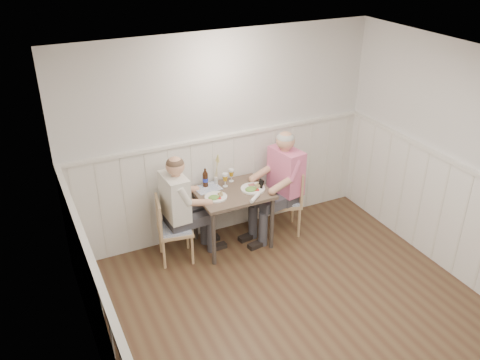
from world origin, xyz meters
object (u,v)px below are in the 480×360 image
at_px(chair_right, 287,197).
at_px(diner_cream, 179,215).
at_px(grass_vase, 216,170).
at_px(chair_left, 171,227).
at_px(man_in_pink, 282,191).
at_px(dining_table, 233,199).
at_px(beer_bottle, 205,179).

distance_m(chair_right, diner_cream, 1.45).
bearing_deg(grass_vase, chair_left, -159.66).
height_order(chair_right, man_in_pink, man_in_pink).
height_order(man_in_pink, diner_cream, man_in_pink).
relative_size(dining_table, man_in_pink, 0.61).
height_order(chair_right, beer_bottle, beer_bottle).
xyz_separation_m(man_in_pink, grass_vase, (-0.78, 0.30, 0.33)).
bearing_deg(chair_left, man_in_pink, -1.62).
relative_size(chair_left, grass_vase, 2.02).
bearing_deg(chair_right, dining_table, 178.62).
xyz_separation_m(dining_table, diner_cream, (-0.68, 0.04, -0.08)).
relative_size(chair_left, man_in_pink, 0.58).
distance_m(chair_right, chair_left, 1.57).
bearing_deg(beer_bottle, man_in_pink, -17.07).
relative_size(dining_table, beer_bottle, 3.61).
bearing_deg(beer_bottle, chair_right, -15.50).
distance_m(chair_left, man_in_pink, 1.50).
xyz_separation_m(dining_table, grass_vase, (-0.10, 0.28, 0.29)).
distance_m(dining_table, diner_cream, 0.69).
relative_size(chair_left, beer_bottle, 3.42).
bearing_deg(grass_vase, chair_right, -19.09).
relative_size(chair_right, chair_left, 1.09).
xyz_separation_m(beer_bottle, grass_vase, (0.15, 0.02, 0.08)).
height_order(dining_table, chair_right, chair_right).
height_order(chair_left, diner_cream, diner_cream).
distance_m(man_in_pink, grass_vase, 0.90).
bearing_deg(chair_right, diner_cream, 177.63).
relative_size(dining_table, grass_vase, 2.14).
relative_size(man_in_pink, beer_bottle, 5.92).
bearing_deg(diner_cream, beer_bottle, 27.08).
distance_m(chair_right, man_in_pink, 0.14).
relative_size(diner_cream, grass_vase, 3.29).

